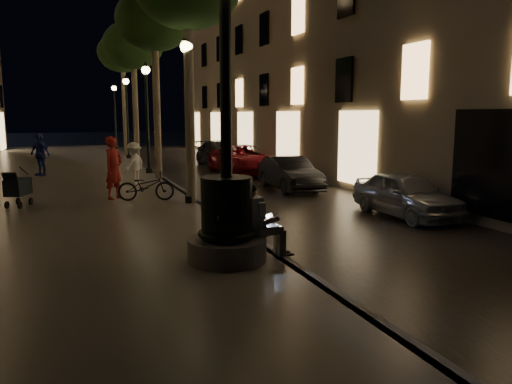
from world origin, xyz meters
name	(u,v)px	position (x,y,z in m)	size (l,w,h in m)	color
ground	(160,180)	(0.00, 15.00, 0.00)	(120.00, 120.00, 0.00)	black
cobble_lane	(227,177)	(3.00, 15.00, 0.01)	(6.00, 45.00, 0.02)	black
promenade	(59,182)	(-4.00, 15.00, 0.10)	(8.00, 45.00, 0.20)	#645E58
curb_strip	(160,178)	(0.00, 15.00, 0.10)	(0.25, 45.00, 0.20)	#59595B
building_right	(336,24)	(10.00, 18.00, 7.50)	(8.00, 36.00, 15.00)	#746648
fountain_lamppost	(227,205)	(-1.00, 2.00, 1.21)	(1.40, 1.40, 5.21)	#59595B
seated_man_laptop	(259,219)	(-0.39, 2.00, 0.91)	(0.98, 0.33, 1.35)	tan
tree_second	(154,21)	(-0.20, 14.00, 6.33)	(3.00, 3.00, 7.40)	#6B604C
tree_third	(133,46)	(-0.30, 20.00, 6.14)	(3.00, 3.00, 7.20)	#6B604C
tree_far	(122,54)	(-0.22, 26.00, 6.43)	(3.00, 3.00, 7.50)	#6B604C
lamp_curb_a	(188,98)	(-0.30, 8.00, 3.24)	(0.36, 0.36, 4.81)	black
lamp_curb_b	(147,103)	(-0.30, 16.00, 3.24)	(0.36, 0.36, 4.81)	black
lamp_curb_c	(127,106)	(-0.30, 24.00, 3.24)	(0.36, 0.36, 4.81)	black
lamp_curb_d	(115,108)	(-0.30, 32.00, 3.24)	(0.36, 0.36, 4.81)	black
stroller	(18,187)	(-4.96, 9.03, 0.76)	(0.72, 1.09, 1.11)	black
car_front	(406,194)	(4.99, 4.90, 0.62)	(1.46, 3.63, 1.24)	#9B9EA3
car_second	(289,174)	(4.00, 10.42, 0.61)	(1.30, 3.73, 1.23)	black
car_third	(243,160)	(4.00, 15.68, 0.68)	(2.25, 4.89, 1.36)	maroon
car_rear	(220,154)	(4.00, 19.45, 0.66)	(1.85, 4.55, 1.32)	#2C2C31
pedestrian_red	(114,168)	(-2.31, 9.44, 1.16)	(0.70, 0.46, 1.92)	#AF2523
pedestrian_white	(134,164)	(-1.36, 12.36, 0.99)	(1.01, 0.58, 1.57)	white
pedestrian_blue	(40,154)	(-4.73, 16.57, 1.10)	(1.06, 0.44, 1.81)	#293A99
bicycle	(146,186)	(-1.45, 8.81, 0.64)	(0.58, 1.66, 0.87)	black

